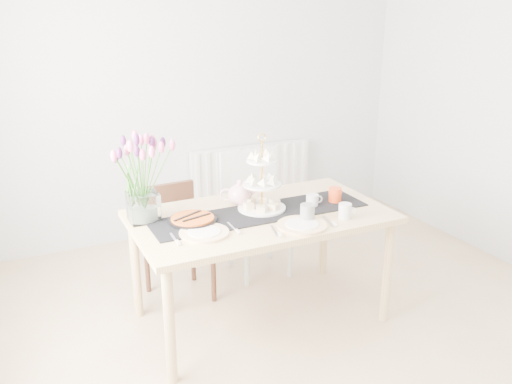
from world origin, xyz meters
name	(u,v)px	position (x,y,z in m)	size (l,w,h in m)	color
room_shell	(342,146)	(0.00, 0.00, 1.30)	(4.50, 4.50, 4.50)	tan
radiator	(251,176)	(0.50, 2.19, 0.45)	(1.20, 0.08, 0.60)	white
dining_table	(261,225)	(-0.19, 0.58, 0.67)	(1.60, 0.90, 0.75)	tan
chair_brown	(174,233)	(-0.59, 1.16, 0.46)	(0.42, 0.42, 0.80)	#3B2115
chair_white	(254,202)	(0.10, 1.28, 0.55)	(0.48, 0.48, 0.94)	silver
table_runner	(261,213)	(-0.19, 0.58, 0.75)	(1.40, 0.35, 0.01)	black
tulip_vase	(140,164)	(-0.88, 0.79, 1.10)	(0.65, 0.65, 0.55)	silver
cake_stand	(262,191)	(-0.15, 0.63, 0.88)	(0.31, 0.31, 0.45)	gold
teapot	(240,194)	(-0.25, 0.77, 0.83)	(0.25, 0.20, 0.16)	silver
cream_jug	(312,200)	(0.17, 0.55, 0.79)	(0.08, 0.08, 0.08)	silver
tart_tin	(193,220)	(-0.62, 0.62, 0.77)	(0.29, 0.29, 0.04)	black
mug_grey	(307,213)	(0.02, 0.35, 0.80)	(0.09, 0.09, 0.10)	gray
mug_white	(345,211)	(0.24, 0.29, 0.80)	(0.08, 0.08, 0.09)	silver
mug_orange	(335,195)	(0.35, 0.55, 0.80)	(0.08, 0.08, 0.10)	#FF4C1C
plate_left	(204,233)	(-0.62, 0.43, 0.76)	(0.29, 0.29, 0.01)	white
plate_right	(302,225)	(-0.06, 0.28, 0.76)	(0.30, 0.30, 0.02)	silver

